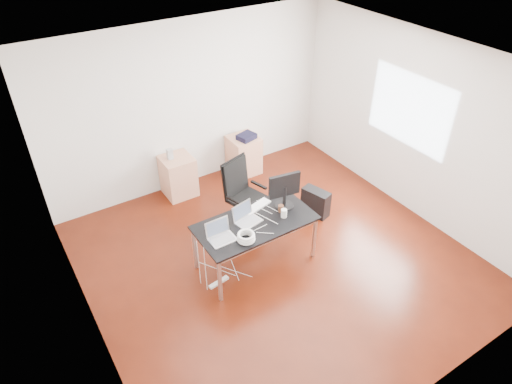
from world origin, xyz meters
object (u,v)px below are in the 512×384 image
desk (255,225)px  filing_cabinet_left (178,176)px  filing_cabinet_right (244,155)px  office_chair (243,191)px  pc_tower (316,202)px

desk → filing_cabinet_left: bearing=95.0°
filing_cabinet_left → filing_cabinet_right: size_ratio=1.00×
office_chair → filing_cabinet_left: bearing=95.2°
desk → pc_tower: bearing=16.9°
desk → filing_cabinet_right: (1.10, 2.11, -0.33)m
desk → filing_cabinet_right: bearing=62.5°
filing_cabinet_left → filing_cabinet_right: (1.28, 0.00, 0.00)m
office_chair → filing_cabinet_right: (0.79, 1.26, -0.26)m
filing_cabinet_right → office_chair: bearing=-121.9°
office_chair → pc_tower: office_chair is taller
filing_cabinet_left → office_chair: bearing=-68.6°
pc_tower → office_chair: bearing=142.7°
filing_cabinet_left → pc_tower: (1.59, -1.68, -0.13)m
office_chair → filing_cabinet_left: 1.38m
pc_tower → desk: bearing=-179.7°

